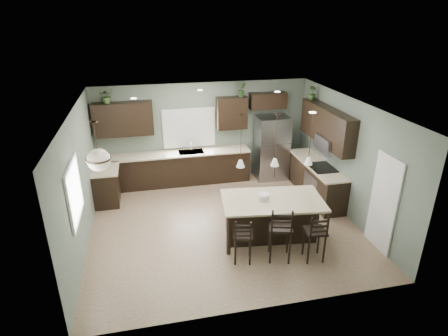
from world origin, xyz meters
The scene contains 33 objects.
ground centered at (0.00, 0.00, 0.00)m, with size 6.00×6.00×0.00m, color #9E8466.
pantry_door centered at (2.98, -1.55, 1.02)m, with size 0.04×0.82×2.04m, color white.
window_back centered at (-0.40, 2.73, 1.55)m, with size 1.35×0.02×1.00m, color white.
window_left centered at (-2.98, -0.80, 1.55)m, with size 0.02×1.10×1.00m, color white.
left_return_cabs centered at (-2.70, 1.70, 0.45)m, with size 0.60×0.90×0.90m, color black.
left_return_countertop centered at (-2.68, 1.70, 0.92)m, with size 0.66×0.96×0.04m, color beige.
back_lower_cabs centered at (-0.85, 2.45, 0.45)m, with size 4.20×0.60×0.90m, color black.
back_countertop centered at (-0.85, 2.43, 0.92)m, with size 4.20×0.66×0.04m, color beige.
sink_inset centered at (-0.40, 2.43, 0.94)m, with size 0.70×0.45×0.01m, color gray.
faucet centered at (-0.40, 2.40, 1.08)m, with size 0.02×0.02×0.28m, color silver.
back_upper_left centered at (-2.15, 2.58, 1.95)m, with size 1.55×0.34×0.90m, color black.
back_upper_right centered at (0.80, 2.58, 1.95)m, with size 0.85×0.34×0.90m, color black.
fridge_header centered at (1.85, 2.58, 2.25)m, with size 1.05×0.34×0.45m, color black.
right_lower_cabs centered at (2.70, 0.87, 0.45)m, with size 0.60×2.35×0.90m, color black.
right_countertop centered at (2.68, 0.87, 0.92)m, with size 0.66×2.35×0.04m, color beige.
cooktop centered at (2.68, 0.60, 0.94)m, with size 0.58×0.75×0.02m, color black.
wall_oven_front centered at (2.40, 0.60, 0.45)m, with size 0.01×0.72×0.60m, color gray.
right_upper_cabs centered at (2.83, 0.87, 1.95)m, with size 0.34×2.35×0.90m, color black.
microwave centered at (2.78, 0.60, 1.55)m, with size 0.40×0.75×0.40m, color gray.
refrigerator centered at (1.93, 2.32, 0.93)m, with size 0.90×0.74×1.85m, color #92939A.
kitchen_island centered at (0.91, -0.74, 0.46)m, with size 2.13×1.21×0.92m, color black.
serving_dish centered at (0.71, -0.71, 0.99)m, with size 0.24×0.24×0.14m, color silver.
bar_stool_left centered at (0.08, -1.42, 0.50)m, with size 0.37×0.37×0.99m, color black.
bar_stool_center centered at (0.81, -1.50, 0.60)m, with size 0.45×0.45×1.21m, color black.
bar_stool_right centered at (1.47, -1.66, 0.53)m, with size 0.40×0.40×1.07m, color black.
pendant_left centered at (0.21, -0.65, 2.25)m, with size 0.17×0.17×1.10m, color silver, non-canonical shape.
pendant_center centered at (0.91, -0.74, 2.25)m, with size 0.17×0.17×1.10m, color white, non-canonical shape.
pendant_right centered at (1.60, -0.82, 2.25)m, with size 0.17×0.17×1.10m, color white, non-canonical shape.
chandelier centered at (-2.50, -0.55, 2.32)m, with size 0.47×0.47×0.96m, color #FBF6CD, non-canonical shape.
plant_back_left centered at (-2.50, 2.55, 2.60)m, with size 0.35×0.30×0.39m, color #365223.
plant_back_right centered at (1.07, 2.55, 2.60)m, with size 0.22×0.18×0.40m, color #315726.
plant_right_wall centered at (2.80, 1.81, 2.58)m, with size 0.20×0.20×0.36m, color #335324.
room_shell centered at (0.00, 0.00, 1.70)m, with size 6.00×6.00×6.00m.
Camera 1 is at (-1.60, -7.36, 4.66)m, focal length 30.00 mm.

